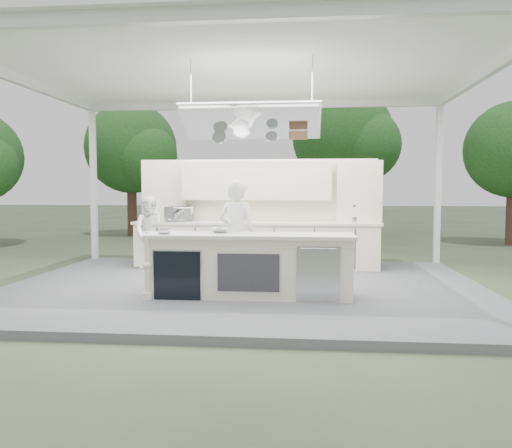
# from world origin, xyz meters

# --- Properties ---
(ground) EXTENTS (90.00, 90.00, 0.00)m
(ground) POSITION_xyz_m (0.00, 0.00, 0.00)
(ground) COLOR #4B563B
(ground) RESTS_ON ground
(stage_deck) EXTENTS (8.00, 6.00, 0.12)m
(stage_deck) POSITION_xyz_m (0.00, 0.00, 0.06)
(stage_deck) COLOR #56565A
(stage_deck) RESTS_ON ground
(tent) EXTENTS (8.20, 6.20, 3.86)m
(tent) POSITION_xyz_m (0.00, -0.01, 3.71)
(tent) COLOR white
(tent) RESTS_ON ground
(demo_island) EXTENTS (3.10, 0.79, 0.95)m
(demo_island) POSITION_xyz_m (0.18, -0.91, 0.60)
(demo_island) COLOR beige
(demo_island) RESTS_ON stage_deck
(back_counter) EXTENTS (5.08, 0.72, 0.95)m
(back_counter) POSITION_xyz_m (0.00, 1.90, 0.60)
(back_counter) COLOR beige
(back_counter) RESTS_ON stage_deck
(back_wall_unit) EXTENTS (5.05, 0.48, 2.25)m
(back_wall_unit) POSITION_xyz_m (0.44, 2.11, 1.57)
(back_wall_unit) COLOR beige
(back_wall_unit) RESTS_ON stage_deck
(tree_cluster) EXTENTS (19.55, 9.40, 5.85)m
(tree_cluster) POSITION_xyz_m (-0.16, 9.77, 3.29)
(tree_cluster) COLOR #462D23
(tree_cluster) RESTS_ON ground
(head_chef) EXTENTS (0.74, 0.60, 1.77)m
(head_chef) POSITION_xyz_m (-0.08, -0.35, 1.00)
(head_chef) COLOR white
(head_chef) RESTS_ON stage_deck
(sous_chef) EXTENTS (0.73, 0.57, 1.48)m
(sous_chef) POSITION_xyz_m (-2.12, 1.55, 0.86)
(sous_chef) COLOR white
(sous_chef) RESTS_ON stage_deck
(toaster_oven) EXTENTS (0.66, 0.57, 0.31)m
(toaster_oven) POSITION_xyz_m (-1.62, 1.88, 1.22)
(toaster_oven) COLOR silver
(toaster_oven) RESTS_ON back_counter
(bowl_large) EXTENTS (0.39, 0.39, 0.08)m
(bowl_large) POSITION_xyz_m (-0.30, -0.72, 1.11)
(bowl_large) COLOR silver
(bowl_large) RESTS_ON demo_island
(bowl_small) EXTENTS (0.30, 0.30, 0.08)m
(bowl_small) POSITION_xyz_m (-1.10, -1.02, 1.11)
(bowl_small) COLOR #AFB0B6
(bowl_small) RESTS_ON demo_island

